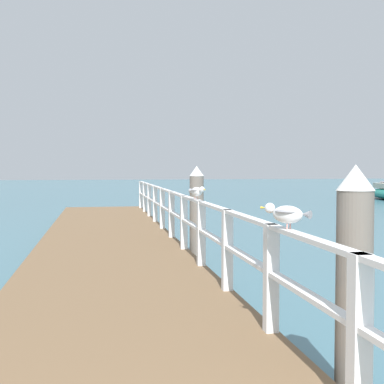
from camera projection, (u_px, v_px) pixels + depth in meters
name	position (u px, v px, depth m)	size (l,w,h in m)	color
pier_deck	(110.00, 254.00, 10.39)	(2.84, 19.94, 0.38)	brown
pier_railing	(177.00, 212.00, 10.58)	(0.12, 18.46, 1.00)	white
dock_piling_near	(354.00, 288.00, 4.07)	(0.29, 0.29, 1.92)	#6B6056
dock_piling_far	(197.00, 214.00, 10.56)	(0.29, 0.29, 1.92)	#6B6056
seagull_foreground	(287.00, 213.00, 4.41)	(0.34, 0.40, 0.21)	white
seagull_background	(197.00, 191.00, 8.47)	(0.24, 0.47, 0.21)	white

